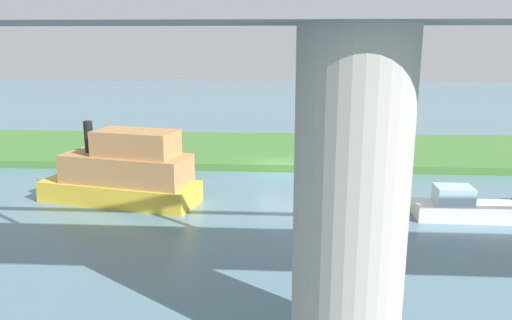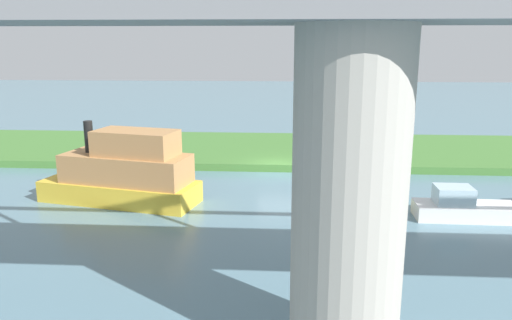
# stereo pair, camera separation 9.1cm
# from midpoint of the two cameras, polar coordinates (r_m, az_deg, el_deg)

# --- Properties ---
(ground_plane) EXTENTS (160.00, 160.00, 0.00)m
(ground_plane) POSITION_cam_midpoint_polar(r_m,az_deg,el_deg) (33.23, 2.47, -1.40)
(ground_plane) COLOR slate
(grassy_bank) EXTENTS (80.00, 12.00, 0.50)m
(grassy_bank) POSITION_cam_midpoint_polar(r_m,az_deg,el_deg) (39.01, 2.67, 1.18)
(grassy_bank) COLOR #427533
(grassy_bank) RESTS_ON ground
(bridge_pylon) EXTENTS (2.94, 2.94, 8.88)m
(bridge_pylon) POSITION_cam_midpoint_polar(r_m,az_deg,el_deg) (13.07, 10.75, -4.70)
(bridge_pylon) COLOR #9E998E
(bridge_pylon) RESTS_ON ground
(bridge_span) EXTENTS (59.99, 4.30, 3.25)m
(bridge_span) POSITION_cam_midpoint_polar(r_m,az_deg,el_deg) (12.50, 11.76, 17.39)
(bridge_span) COLOR slate
(bridge_span) RESTS_ON bridge_pylon
(person_on_bank) EXTENTS (0.39, 0.39, 1.39)m
(person_on_bank) POSITION_cam_midpoint_polar(r_m,az_deg,el_deg) (34.44, 12.00, 0.89)
(person_on_bank) COLOR #2D334C
(person_on_bank) RESTS_ON grassy_bank
(mooring_post) EXTENTS (0.20, 0.20, 0.76)m
(mooring_post) POSITION_cam_midpoint_polar(r_m,az_deg,el_deg) (35.10, 12.98, 0.54)
(mooring_post) COLOR brown
(mooring_post) RESTS_ON grassy_bank
(riverboat_paddlewheel) EXTENTS (8.91, 4.65, 4.34)m
(riverboat_paddlewheel) POSITION_cam_midpoint_polar(r_m,az_deg,el_deg) (27.60, -14.78, -1.45)
(riverboat_paddlewheel) COLOR gold
(riverboat_paddlewheel) RESTS_ON ground
(motorboat_red) EXTENTS (4.28, 1.93, 1.38)m
(motorboat_red) POSITION_cam_midpoint_polar(r_m,az_deg,el_deg) (27.47, 11.03, -3.74)
(motorboat_red) COLOR gold
(motorboat_red) RESTS_ON ground
(houseboat_blue) EXTENTS (4.89, 1.83, 1.62)m
(houseboat_blue) POSITION_cam_midpoint_polar(r_m,az_deg,el_deg) (26.46, 22.63, -5.02)
(houseboat_blue) COLOR white
(houseboat_blue) RESTS_ON ground
(motorboat_white) EXTENTS (4.93, 2.41, 1.58)m
(motorboat_white) POSITION_cam_midpoint_polar(r_m,az_deg,el_deg) (31.57, -12.42, -1.44)
(motorboat_white) COLOR red
(motorboat_white) RESTS_ON ground
(marker_buoy) EXTENTS (0.50, 0.50, 0.50)m
(marker_buoy) POSITION_cam_midpoint_polar(r_m,az_deg,el_deg) (20.64, 7.67, -10.17)
(marker_buoy) COLOR orange
(marker_buoy) RESTS_ON ground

